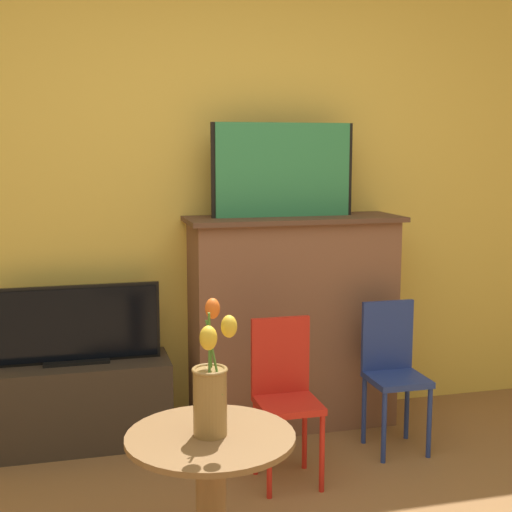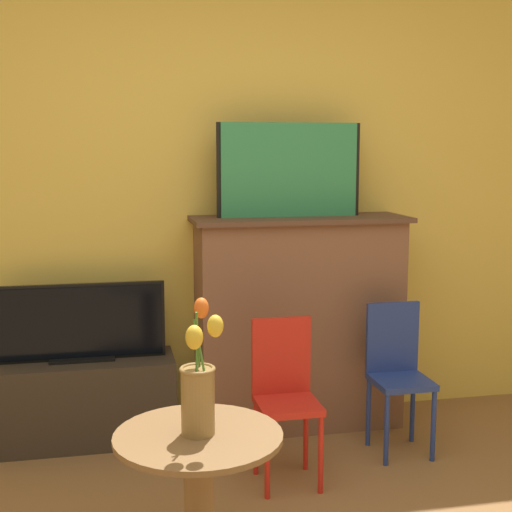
% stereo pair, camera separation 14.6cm
% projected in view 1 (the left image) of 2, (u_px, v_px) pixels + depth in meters
% --- Properties ---
extents(wall_back, '(8.00, 0.06, 2.70)m').
position_uv_depth(wall_back, '(202.00, 176.00, 3.82)').
color(wall_back, '#EAC651').
rests_on(wall_back, ground).
extents(fireplace_mantel, '(1.14, 0.41, 1.14)m').
position_uv_depth(fireplace_mantel, '(292.00, 319.00, 3.84)').
color(fireplace_mantel, brown).
rests_on(fireplace_mantel, ground).
extents(painting, '(0.76, 0.03, 0.49)m').
position_uv_depth(painting, '(283.00, 170.00, 3.71)').
color(painting, black).
rests_on(painting, fireplace_mantel).
extents(tv_stand, '(0.92, 0.35, 0.43)m').
position_uv_depth(tv_stand, '(78.00, 404.00, 3.60)').
color(tv_stand, '#382D23').
rests_on(tv_stand, ground).
extents(tv_monitor, '(0.84, 0.12, 0.39)m').
position_uv_depth(tv_monitor, '(75.00, 326.00, 3.54)').
color(tv_monitor, black).
rests_on(tv_monitor, tv_stand).
extents(chair_red, '(0.27, 0.27, 0.74)m').
position_uv_depth(chair_red, '(285.00, 389.00, 3.21)').
color(chair_red, red).
rests_on(chair_red, ground).
extents(chair_blue, '(0.27, 0.27, 0.74)m').
position_uv_depth(chair_blue, '(393.00, 366.00, 3.55)').
color(chair_blue, navy).
rests_on(chair_blue, ground).
extents(side_table, '(0.56, 0.56, 0.57)m').
position_uv_depth(side_table, '(211.00, 492.00, 2.36)').
color(side_table, brown).
rests_on(side_table, ground).
extents(vase_tulips, '(0.13, 0.20, 0.44)m').
position_uv_depth(vase_tulips, '(211.00, 387.00, 2.30)').
color(vase_tulips, olive).
rests_on(vase_tulips, side_table).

